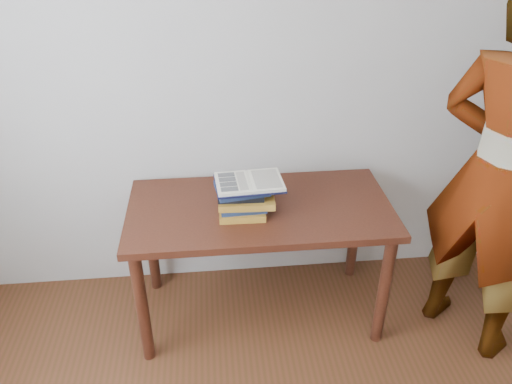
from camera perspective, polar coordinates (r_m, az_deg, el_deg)
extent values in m
cube|color=#B4B3AA|center=(2.54, -0.89, 14.46)|extent=(3.50, 0.04, 2.60)
cube|color=#431D10|center=(2.47, 0.45, -1.99)|extent=(1.30, 0.65, 0.04)
cylinder|color=#431D10|center=(2.49, -12.88, -12.77)|extent=(0.06, 0.06, 0.66)
cylinder|color=#431D10|center=(2.60, 14.39, -10.87)|extent=(0.06, 0.06, 0.66)
cylinder|color=#431D10|center=(2.90, -11.91, -5.53)|extent=(0.06, 0.06, 0.66)
cylinder|color=#431D10|center=(2.99, 11.23, -4.18)|extent=(0.06, 0.06, 0.66)
cube|color=#AE7427|center=(2.40, -1.63, -2.17)|extent=(0.22, 0.18, 0.03)
cube|color=navy|center=(2.39, -1.53, -1.42)|extent=(0.22, 0.16, 0.03)
cube|color=#AE7427|center=(2.36, -1.11, -0.94)|extent=(0.27, 0.17, 0.03)
cube|color=black|center=(2.36, -1.78, -0.10)|extent=(0.22, 0.16, 0.03)
cube|color=navy|center=(2.34, -1.62, 0.43)|extent=(0.26, 0.20, 0.03)
cube|color=black|center=(2.34, -0.78, 0.95)|extent=(0.33, 0.24, 0.01)
cube|color=beige|center=(2.33, -2.71, 1.03)|extent=(0.16, 0.22, 0.01)
cube|color=beige|center=(2.35, 1.14, 1.35)|extent=(0.16, 0.22, 0.01)
cylinder|color=beige|center=(2.34, -0.78, 1.16)|extent=(0.02, 0.21, 0.01)
cube|color=black|center=(2.38, -3.43, 1.98)|extent=(0.08, 0.04, 0.00)
cube|color=black|center=(2.34, -3.30, 1.45)|extent=(0.08, 0.04, 0.00)
cube|color=black|center=(2.30, -3.17, 0.90)|extent=(0.08, 0.04, 0.00)
cube|color=black|center=(2.26, -3.04, 0.34)|extent=(0.08, 0.04, 0.00)
cube|color=beige|center=(2.33, -1.60, 1.30)|extent=(0.05, 0.17, 0.00)
cube|color=beige|center=(2.34, 1.21, 1.53)|extent=(0.13, 0.18, 0.00)
imported|color=tan|center=(2.49, 26.26, 1.34)|extent=(0.75, 0.80, 1.84)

